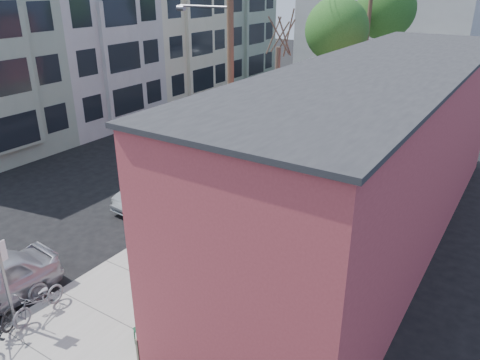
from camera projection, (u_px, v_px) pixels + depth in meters
The scene contains 25 objects.
ground at pixel (110, 226), 18.90m from camera, with size 120.00×120.00×0.00m, color black.
sidewalk at pixel (319, 162), 25.24m from camera, with size 4.50×58.00×0.15m, color #9A978F.
cafe_building at pixel (377, 155), 16.97m from camera, with size 6.60×20.20×6.61m.
apartment_row at pixel (134, 49), 33.81m from camera, with size 6.30×32.00×9.00m.
end_cap_building at pixel (388, 11), 49.93m from camera, with size 18.00×8.00×12.00m, color #ACADA7.
sign_post at pixel (4, 276), 12.61m from camera, with size 0.07×0.45×2.80m.
parking_meter_near at pixel (137, 226), 16.87m from camera, with size 0.14×0.14×1.24m.
parking_meter_far at pixel (271, 149), 24.53m from camera, with size 0.14×0.14×1.24m.
utility_pole_near at pixel (229, 77), 19.58m from camera, with size 3.57×0.28×10.00m.
utility_pole_far at pixel (367, 38), 32.88m from camera, with size 1.80×0.28×10.00m.
tree_bare at pixel (276, 111), 22.93m from camera, with size 0.24×0.24×6.12m.
tree_leafy_mid at pixel (337, 30), 27.11m from camera, with size 3.68×3.68×8.17m.
tree_leafy_far at pixel (386, 10), 33.94m from camera, with size 4.32×4.32×9.15m.
patio_chair_a at pixel (213, 275), 14.76m from camera, with size 0.50×0.50×0.88m, color #113E26, non-canonical shape.
patio_chair_b at pixel (144, 329), 12.47m from camera, with size 0.50×0.50×0.88m, color #113E26, non-canonical shape.
patron_grey at pixel (187, 284), 13.64m from camera, with size 0.62×0.40×1.69m, color gray.
patron_green at pixel (234, 227), 16.49m from camera, with size 0.96×0.75×1.98m, color #276138.
cyclist at pixel (227, 204), 18.27m from camera, with size 1.20×0.69×1.86m, color maroon.
cyclist_bike at pixel (227, 214), 18.44m from camera, with size 0.67×1.91×1.01m, color black.
parked_bike_b at pixel (39, 301), 13.51m from camera, with size 0.63×1.81×0.95m, color slate.
car_1 at pixel (159, 188), 20.59m from camera, with size 1.49×4.28×1.41m, color gray.
car_2 at pixel (224, 157), 24.35m from camera, with size 1.86×4.58×1.33m, color black.
car_3 at pixel (278, 127), 28.66m from camera, with size 2.67×5.80×1.61m, color #979A9E.
car_4 at pixel (322, 108), 32.96m from camera, with size 1.68×4.82×1.59m, color #ACAEB4.
bus at pixel (333, 76), 40.13m from camera, with size 2.50×10.68×2.97m, color silver.
Camera 1 is at (13.42, -11.11, 9.20)m, focal length 35.00 mm.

